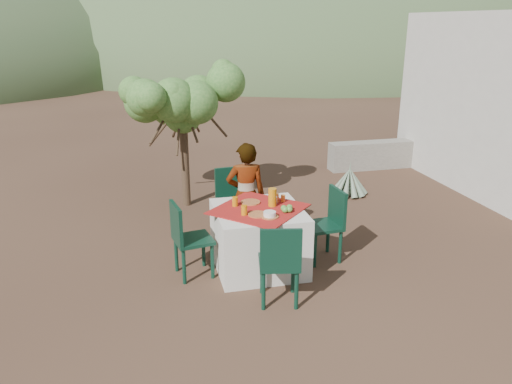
# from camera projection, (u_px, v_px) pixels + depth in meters

# --- Properties ---
(ground) EXTENTS (160.00, 160.00, 0.00)m
(ground) POSITION_uv_depth(u_px,v_px,m) (259.00, 256.00, 6.36)
(ground) COLOR #352218
(ground) RESTS_ON ground
(table) EXTENTS (1.30, 1.30, 0.76)m
(table) POSITION_uv_depth(u_px,v_px,m) (259.00, 238.00, 5.96)
(table) COLOR silver
(table) RESTS_ON ground
(chair_far) EXTENTS (0.48, 0.48, 0.94)m
(chair_far) POSITION_uv_depth(u_px,v_px,m) (233.00, 198.00, 6.88)
(chair_far) COLOR black
(chair_far) RESTS_ON ground
(chair_near) EXTENTS (0.49, 0.49, 0.91)m
(chair_near) POSITION_uv_depth(u_px,v_px,m) (280.00, 261.00, 5.11)
(chair_near) COLOR black
(chair_near) RESTS_ON ground
(chair_left) EXTENTS (0.48, 0.48, 0.90)m
(chair_left) POSITION_uv_depth(u_px,v_px,m) (187.00, 236.00, 5.71)
(chair_left) COLOR black
(chair_left) RESTS_ON ground
(chair_right) EXTENTS (0.45, 0.45, 0.91)m
(chair_right) POSITION_uv_depth(u_px,v_px,m) (328.00, 221.00, 6.14)
(chair_right) COLOR black
(chair_right) RESTS_ON ground
(person) EXTENTS (0.54, 0.38, 1.40)m
(person) POSITION_uv_depth(u_px,v_px,m) (246.00, 195.00, 6.47)
(person) COLOR #8C6651
(person) RESTS_ON ground
(shrub_tree) EXTENTS (1.69, 1.66, 1.99)m
(shrub_tree) POSITION_uv_depth(u_px,v_px,m) (186.00, 108.00, 7.71)
(shrub_tree) COLOR #493324
(shrub_tree) RESTS_ON ground
(agave) EXTENTS (0.63, 0.64, 0.67)m
(agave) POSITION_uv_depth(u_px,v_px,m) (349.00, 182.00, 8.57)
(agave) COLOR slate
(agave) RESTS_ON ground
(stone_wall) EXTENTS (2.60, 0.35, 0.55)m
(stone_wall) POSITION_uv_depth(u_px,v_px,m) (391.00, 154.00, 10.19)
(stone_wall) COLOR gray
(stone_wall) RESTS_ON ground
(hill_near_right) EXTENTS (48.00, 48.00, 20.00)m
(hill_near_right) POSITION_uv_depth(u_px,v_px,m) (296.00, 57.00, 42.12)
(hill_near_right) COLOR #3D5932
(hill_near_right) RESTS_ON ground
(hill_far_center) EXTENTS (60.00, 60.00, 24.00)m
(hill_far_center) POSITION_uv_depth(u_px,v_px,m) (108.00, 50.00, 53.34)
(hill_far_center) COLOR slate
(hill_far_center) RESTS_ON ground
(hill_far_right) EXTENTS (36.00, 36.00, 14.00)m
(hill_far_right) POSITION_uv_depth(u_px,v_px,m) (407.00, 49.00, 54.84)
(hill_far_right) COLOR slate
(hill_far_right) RESTS_ON ground
(plate_far) EXTENTS (0.24, 0.24, 0.01)m
(plate_far) POSITION_uv_depth(u_px,v_px,m) (251.00, 202.00, 6.02)
(plate_far) COLOR brown
(plate_far) RESTS_ON table
(plate_near) EXTENTS (0.23, 0.23, 0.01)m
(plate_near) POSITION_uv_depth(u_px,v_px,m) (258.00, 214.00, 5.64)
(plate_near) COLOR brown
(plate_near) RESTS_ON table
(glass_far) EXTENTS (0.07, 0.07, 0.11)m
(glass_far) POSITION_uv_depth(u_px,v_px,m) (235.00, 202.00, 5.90)
(glass_far) COLOR orange
(glass_far) RESTS_ON table
(glass_near) EXTENTS (0.07, 0.07, 0.11)m
(glass_near) POSITION_uv_depth(u_px,v_px,m) (244.00, 210.00, 5.63)
(glass_near) COLOR orange
(glass_near) RESTS_ON table
(juice_pitcher) EXTENTS (0.10, 0.10, 0.22)m
(juice_pitcher) POSITION_uv_depth(u_px,v_px,m) (272.00, 197.00, 5.88)
(juice_pitcher) COLOR orange
(juice_pitcher) RESTS_ON table
(bowl_plate) EXTENTS (0.20, 0.20, 0.01)m
(bowl_plate) POSITION_uv_depth(u_px,v_px,m) (270.00, 217.00, 5.58)
(bowl_plate) COLOR brown
(bowl_plate) RESTS_ON table
(white_bowl) EXTENTS (0.14, 0.14, 0.05)m
(white_bowl) POSITION_uv_depth(u_px,v_px,m) (270.00, 214.00, 5.57)
(white_bowl) COLOR white
(white_bowl) RESTS_ON bowl_plate
(jar_left) EXTENTS (0.07, 0.07, 0.10)m
(jar_left) POSITION_uv_depth(u_px,v_px,m) (276.00, 198.00, 6.03)
(jar_left) COLOR orange
(jar_left) RESTS_ON table
(jar_right) EXTENTS (0.05, 0.05, 0.09)m
(jar_right) POSITION_uv_depth(u_px,v_px,m) (283.00, 198.00, 6.05)
(jar_right) COLOR orange
(jar_right) RESTS_ON table
(napkin_holder) EXTENTS (0.08, 0.07, 0.10)m
(napkin_holder) POSITION_uv_depth(u_px,v_px,m) (274.00, 200.00, 5.96)
(napkin_holder) COLOR white
(napkin_holder) RESTS_ON table
(fruit_cluster) EXTENTS (0.15, 0.14, 0.07)m
(fruit_cluster) POSITION_uv_depth(u_px,v_px,m) (287.00, 209.00, 5.73)
(fruit_cluster) COLOR #529937
(fruit_cluster) RESTS_ON table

